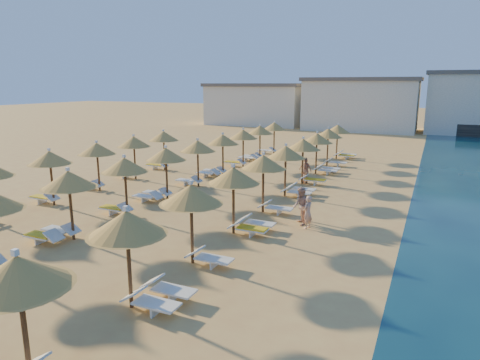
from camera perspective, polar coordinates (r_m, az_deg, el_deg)
The scene contains 9 objects.
ground at distance 21.07m, azimuth -7.95°, elevation -5.30°, with size 220.00×220.00×0.00m, color tan.
hotel_blocks at distance 64.15m, azimuth 16.86°, elevation 9.73°, with size 48.01×10.16×8.10m.
parasol_row_east at distance 21.56m, azimuth 3.13°, elevation 2.28°, with size 2.32×37.60×3.13m.
parasol_row_west at distance 24.28m, azimuth -9.86°, elevation 3.29°, with size 2.32×37.60×3.13m.
parasol_row_inland at distance 26.14m, azimuth -21.17°, elevation 3.28°, with size 2.32×19.96×3.13m.
loungers at distance 23.62m, azimuth -6.76°, elevation -2.41°, with size 14.00×36.82×0.66m.
beachgoer_c at distance 28.72m, azimuth 8.69°, elevation 1.30°, with size 1.00×0.42×1.71m, color tan.
beachgoer_b at distance 20.18m, azimuth 8.11°, elevation -3.46°, with size 0.87×0.68×1.79m, color tan.
beachgoer_a at distance 19.73m, azimuth 9.02°, elevation -4.26°, with size 0.56×0.37×1.53m, color tan.
Camera 1 is at (10.88, -16.84, 6.49)m, focal length 32.00 mm.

